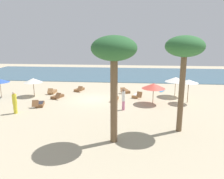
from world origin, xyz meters
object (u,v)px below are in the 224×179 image
at_px(lounger_4, 79,90).
at_px(lounger_5, 115,99).
at_px(umbrella_0, 0,81).
at_px(palm_0, 185,50).
at_px(person_1, 15,103).
at_px(umbrella_1, 154,86).
at_px(lounger_1, 40,104).
at_px(lounger_3, 58,96).
at_px(umbrella_4, 189,81).
at_px(umbrella_2, 33,80).
at_px(lounger_6, 125,91).
at_px(person_0, 123,99).
at_px(surfboard, 162,90).
at_px(lounger_0, 52,92).
at_px(palm_1, 114,53).
at_px(umbrella_3, 176,79).
at_px(lounger_2, 137,96).

xyz_separation_m(lounger_4, lounger_5, (4.62, -3.82, 0.01)).
bearing_deg(umbrella_0, palm_0, -22.37).
relative_size(umbrella_0, person_1, 1.07).
bearing_deg(palm_0, umbrella_1, 101.22).
bearing_deg(umbrella_1, lounger_4, 151.37).
relative_size(umbrella_0, palm_0, 0.31).
distance_m(lounger_1, lounger_3, 2.97).
distance_m(umbrella_4, palm_0, 8.01).
relative_size(umbrella_2, palm_0, 0.31).
bearing_deg(lounger_1, palm_0, -21.10).
distance_m(lounger_4, lounger_6, 5.58).
xyz_separation_m(umbrella_0, person_0, (13.24, -2.96, -0.85)).
distance_m(lounger_3, person_0, 7.95).
bearing_deg(surfboard, lounger_4, -173.76).
xyz_separation_m(lounger_0, lounger_4, (2.84, 1.42, 0.00)).
bearing_deg(umbrella_0, lounger_6, 15.20).
bearing_deg(person_0, lounger_4, 129.83).
bearing_deg(palm_0, lounger_3, 146.24).
bearing_deg(lounger_5, surfboard, 42.34).
xyz_separation_m(umbrella_1, surfboard, (1.60, 5.68, -1.74)).
bearing_deg(umbrella_4, palm_0, -107.17).
height_order(umbrella_4, palm_1, palm_1).
distance_m(umbrella_2, lounger_5, 9.16).
distance_m(person_1, palm_0, 14.04).
relative_size(umbrella_3, lounger_1, 1.28).
bearing_deg(lounger_3, surfboard, 21.38).
height_order(umbrella_4, lounger_3, umbrella_4).
bearing_deg(umbrella_2, lounger_0, 43.84).
height_order(umbrella_4, lounger_5, umbrella_4).
relative_size(lounger_0, lounger_4, 0.96).
relative_size(lounger_4, lounger_5, 1.06).
bearing_deg(umbrella_0, lounger_2, 6.07).
bearing_deg(lounger_3, person_1, -110.20).
distance_m(umbrella_3, person_0, 7.56).
bearing_deg(umbrella_3, surfboard, 111.14).
bearing_deg(lounger_5, palm_1, -85.50).
bearing_deg(lounger_5, lounger_6, 75.06).
bearing_deg(lounger_0, surfboard, 11.07).
relative_size(umbrella_2, surfboard, 1.00).
xyz_separation_m(umbrella_3, umbrella_4, (0.79, -2.42, 0.27)).
distance_m(umbrella_2, umbrella_3, 15.44).
distance_m(umbrella_3, palm_0, 10.14).
height_order(lounger_4, person_0, person_0).
bearing_deg(umbrella_4, person_1, -163.17).
height_order(lounger_3, surfboard, lounger_3).
relative_size(lounger_0, person_1, 0.91).
height_order(lounger_4, palm_0, palm_0).
bearing_deg(umbrella_2, umbrella_3, 5.01).
height_order(person_0, palm_0, palm_0).
relative_size(lounger_2, palm_1, 0.27).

